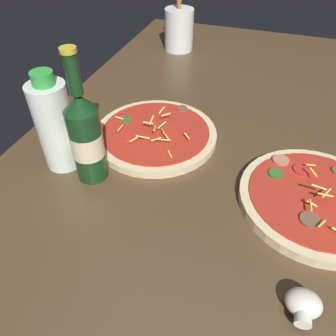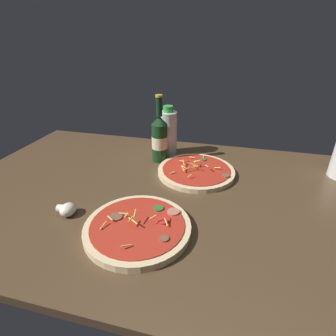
# 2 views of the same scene
# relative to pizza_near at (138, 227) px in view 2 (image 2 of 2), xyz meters

# --- Properties ---
(counter_slab) EXTENTS (1.60, 0.90, 0.03)m
(counter_slab) POSITION_rel_pizza_near_xyz_m (0.10, 0.20, -0.02)
(counter_slab) COLOR #4C3823
(counter_slab) RESTS_ON ground
(pizza_near) EXTENTS (0.28, 0.28, 0.06)m
(pizza_near) POSITION_rel_pizza_near_xyz_m (0.00, 0.00, 0.00)
(pizza_near) COLOR beige
(pizza_near) RESTS_ON counter_slab
(pizza_far) EXTENTS (0.28, 0.28, 0.05)m
(pizza_far) POSITION_rel_pizza_near_xyz_m (0.10, 0.35, -0.00)
(pizza_far) COLOR beige
(pizza_far) RESTS_ON counter_slab
(beer_bottle) EXTENTS (0.06, 0.06, 0.26)m
(beer_bottle) POSITION_rel_pizza_near_xyz_m (-0.06, 0.43, 0.09)
(beer_bottle) COLOR #143819
(beer_bottle) RESTS_ON counter_slab
(oil_bottle) EXTENTS (0.07, 0.07, 0.21)m
(oil_bottle) POSITION_rel_pizza_near_xyz_m (-0.05, 0.51, 0.08)
(oil_bottle) COLOR silver
(oil_bottle) RESTS_ON counter_slab
(mushroom_left) EXTENTS (0.05, 0.05, 0.04)m
(mushroom_left) POSITION_rel_pizza_near_xyz_m (-0.22, 0.02, 0.01)
(mushroom_left) COLOR white
(mushroom_left) RESTS_ON counter_slab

